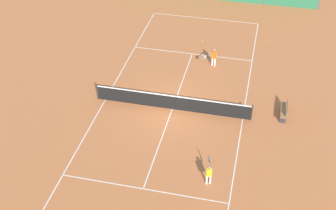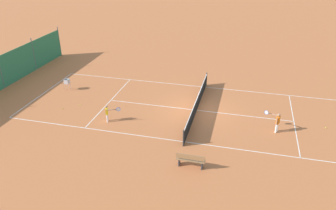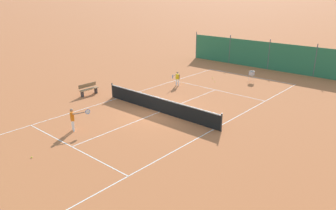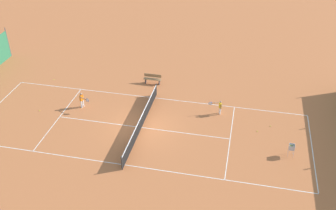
# 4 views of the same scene
# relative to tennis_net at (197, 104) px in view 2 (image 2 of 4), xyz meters

# --- Properties ---
(ground_plane) EXTENTS (600.00, 600.00, 0.00)m
(ground_plane) POSITION_rel_tennis_net_xyz_m (0.00, 0.00, -0.50)
(ground_plane) COLOR #BC6638
(court_line_markings) EXTENTS (8.25, 23.85, 0.01)m
(court_line_markings) POSITION_rel_tennis_net_xyz_m (0.00, 0.00, -0.50)
(court_line_markings) COLOR white
(court_line_markings) RESTS_ON ground
(tennis_net) EXTENTS (9.18, 0.08, 1.06)m
(tennis_net) POSITION_rel_tennis_net_xyz_m (0.00, 0.00, 0.00)
(tennis_net) COLOR #2D2D2D
(tennis_net) RESTS_ON ground
(windscreen_fence_near) EXTENTS (17.28, 0.08, 2.90)m
(windscreen_fence_near) POSITION_rel_tennis_net_xyz_m (-0.00, -15.50, 0.81)
(windscreen_fence_near) COLOR #2D754C
(windscreen_fence_near) RESTS_ON ground
(player_far_service) EXTENTS (0.38, 1.01, 1.15)m
(player_far_service) POSITION_rel_tennis_net_xyz_m (2.95, -5.31, 0.17)
(player_far_service) COLOR white
(player_far_service) RESTS_ON ground
(player_near_baseline) EXTENTS (0.74, 0.96, 1.28)m
(player_near_baseline) POSITION_rel_tennis_net_xyz_m (1.61, 5.18, 0.25)
(player_near_baseline) COLOR white
(player_near_baseline) RESTS_ON ground
(tennis_ball_alley_right) EXTENTS (0.07, 0.07, 0.07)m
(tennis_ball_alley_right) POSITION_rel_tennis_net_xyz_m (2.11, -9.15, -0.47)
(tennis_ball_alley_right) COLOR #CCE033
(tennis_ball_alley_right) RESTS_ON ground
(tennis_ball_by_net_right) EXTENTS (0.07, 0.07, 0.07)m
(tennis_ball_by_net_right) POSITION_rel_tennis_net_xyz_m (0.42, 8.26, -0.47)
(tennis_ball_by_net_right) COLOR #CCE033
(tennis_ball_by_net_right) RESTS_ON ground
(tennis_ball_far_corner) EXTENTS (0.07, 0.07, 0.07)m
(tennis_ball_far_corner) POSITION_rel_tennis_net_xyz_m (1.26, -8.23, -0.47)
(tennis_ball_far_corner) COLOR #CCE033
(tennis_ball_far_corner) RESTS_ON ground
(ball_hopper) EXTENTS (0.36, 0.36, 0.89)m
(ball_hopper) POSITION_rel_tennis_net_xyz_m (-0.92, -10.40, 0.16)
(ball_hopper) COLOR #B7B7BC
(ball_hopper) RESTS_ON ground
(courtside_bench) EXTENTS (0.36, 1.50, 0.84)m
(courtside_bench) POSITION_rel_tennis_net_xyz_m (6.34, 0.75, -0.05)
(courtside_bench) COLOR olive
(courtside_bench) RESTS_ON ground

